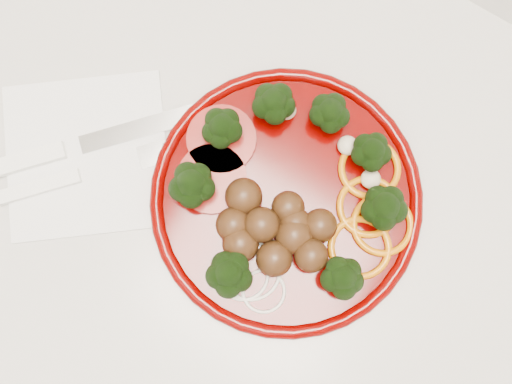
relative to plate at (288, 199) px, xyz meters
The scene contains 5 objects.
counter 0.50m from the plate, behind, with size 2.40×0.60×0.90m.
plate is the anchor object (origin of this frame).
napkin 0.21m from the plate, 161.85° to the right, with size 0.17×0.17×0.00m, color white.
knife 0.24m from the plate, 161.04° to the right, with size 0.17×0.19×0.01m.
fork 0.23m from the plate, 153.97° to the right, with size 0.15×0.17×0.01m.
Camera 1 is at (0.20, 1.62, 1.56)m, focal length 45.00 mm.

